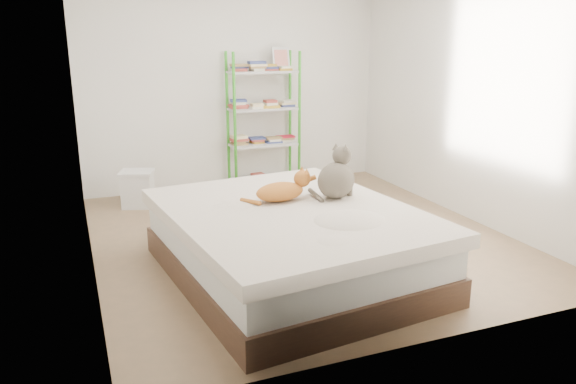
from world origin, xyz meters
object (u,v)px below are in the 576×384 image
grey_cat (336,173)px  orange_cat (280,189)px  shelf_unit (264,116)px  white_bin (138,189)px  bed (290,243)px  cardboard_box (245,197)px

grey_cat → orange_cat: bearing=50.8°
grey_cat → shelf_unit: bearing=-34.1°
white_bin → orange_cat: bearing=-67.4°
grey_cat → bed: bearing=78.8°
orange_cat → grey_cat: size_ratio=1.12×
orange_cat → white_bin: bearing=107.4°
shelf_unit → cardboard_box: (-0.55, -0.94, -0.74)m
white_bin → grey_cat: bearing=-58.7°
cardboard_box → white_bin: (-1.08, 0.63, 0.05)m
shelf_unit → cardboard_box: 1.32m
orange_cat → shelf_unit: size_ratio=0.28×
cardboard_box → white_bin: white_bin is taller
shelf_unit → grey_cat: bearing=-95.7°
cardboard_box → white_bin: bearing=144.2°
grey_cat → white_bin: size_ratio=1.00×
shelf_unit → cardboard_box: bearing=-120.4°
grey_cat → cardboard_box: bearing=-18.1°
orange_cat → grey_cat: 0.49m
bed → cardboard_box: (0.18, 1.77, -0.12)m
shelf_unit → white_bin: bearing=-169.2°
grey_cat → cardboard_box: grey_cat is taller
bed → grey_cat: size_ratio=5.54×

